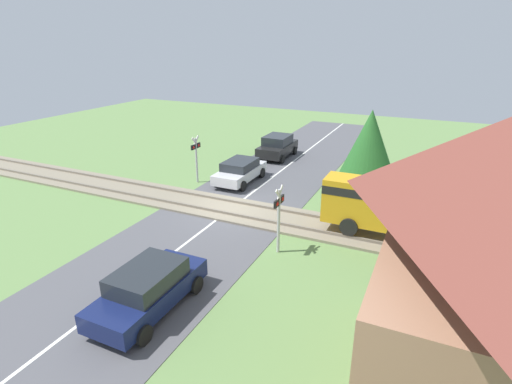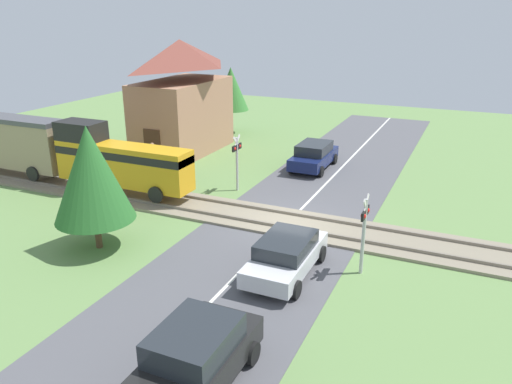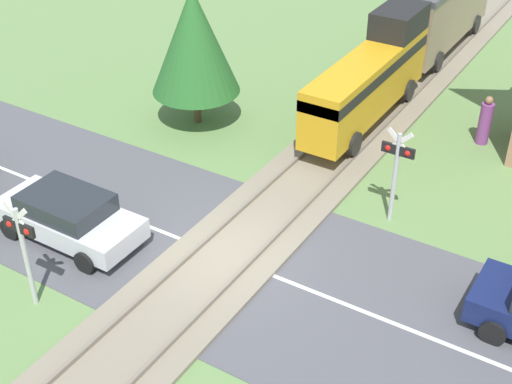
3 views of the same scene
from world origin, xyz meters
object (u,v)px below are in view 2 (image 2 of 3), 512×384
Objects in this scene: train at (57,149)px; car_far_side at (314,155)px; station_building at (182,99)px; pedestrian_by_station at (153,159)px; crossing_signal_west_approach at (364,224)px; car_near_crossing at (286,254)px; crossing_signal_east_approach at (237,155)px; car_behind_queue at (195,357)px.

train is 3.59× the size of car_far_side.
station_building is (8.10, -2.32, 1.47)m from train.
crossing_signal_west_approach is at bearing -116.83° from pedestrian_by_station.
car_near_crossing is 1.45× the size of crossing_signal_west_approach.
pedestrian_by_station is (0.85, 5.57, -1.05)m from crossing_signal_east_approach.
car_near_crossing is at bearing 115.15° from crossing_signal_west_approach.
pedestrian_by_station is (-4.38, -0.73, -2.59)m from station_building.
train is 13.54m from car_far_side.
car_far_side reaches higher than car_near_crossing.
car_far_side is at bearing -24.54° from crossing_signal_east_approach.
crossing_signal_west_approach is 0.39× the size of station_building.
car_behind_queue is (-5.88, 0.00, 0.11)m from car_near_crossing.
crossing_signal_west_approach is at bearing -154.36° from car_far_side.
station_building reaches higher than crossing_signal_east_approach.
train is 3.82× the size of car_behind_queue.
train is at bearing 125.95° from car_far_side.
crossing_signal_east_approach is 0.39× the size of station_building.
crossing_signal_west_approach is 14.67m from pedestrian_by_station.
crossing_signal_west_approach is 1.70× the size of pedestrian_by_station.
train reaches higher than car_near_crossing.
car_behind_queue is 7.40m from crossing_signal_west_approach.
station_building is (0.18, 8.60, 2.56)m from car_far_side.
pedestrian_by_station is at bearing -39.36° from train.
crossing_signal_west_approach is 1.00× the size of crossing_signal_east_approach.
car_near_crossing is at bearing -0.00° from car_behind_queue.
station_building is at bearing 88.82° from car_far_side.
crossing_signal_east_approach is (-5.05, 2.30, 1.03)m from car_far_side.
car_near_crossing is 2.46× the size of pedestrian_by_station.
crossing_signal_west_approach reaches higher than car_near_crossing.
crossing_signal_east_approach is at bearing 155.46° from car_far_side.
pedestrian_by_station is at bearing -170.51° from station_building.
station_building is at bearing 43.59° from car_near_crossing.
pedestrian_by_station is at bearing 63.17° from crossing_signal_west_approach.
train is 14.41m from car_near_crossing.
train is 8.98× the size of pedestrian_by_station.
car_behind_queue is 1.38× the size of crossing_signal_east_approach.
car_behind_queue is at bearing -157.83° from crossing_signal_east_approach.
car_near_crossing is 12.23m from car_far_side.
car_far_side is 1.47× the size of crossing_signal_east_approach.
car_near_crossing is 2.77m from crossing_signal_west_approach.
car_behind_queue is at bearing -125.49° from train.
car_behind_queue is 1.38× the size of crossing_signal_west_approach.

